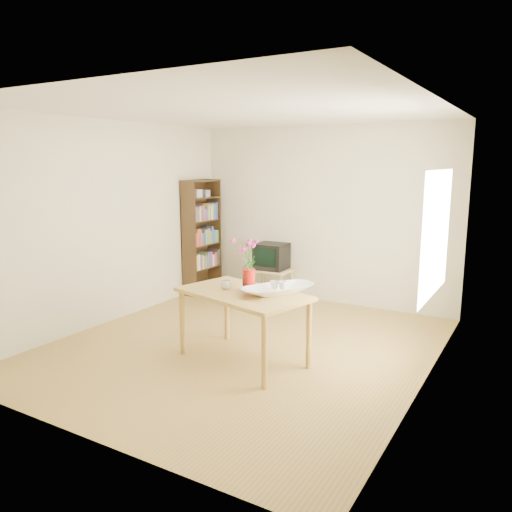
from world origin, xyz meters
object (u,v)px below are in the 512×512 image
Objects in this scene: pitcher at (249,281)px; television at (272,256)px; table at (243,300)px; mug at (226,285)px; bowl at (278,270)px.

television is (-0.95, 2.25, -0.19)m from pitcher.
pitcher is at bearing -69.46° from television.
television is at bearing 125.94° from table.
bowl is (0.55, 0.12, 0.19)m from mug.
pitcher is at bearing -171.88° from bowl.
bowl reaches higher than mug.
mug is 0.23× the size of bowl.
table is 0.21m from pitcher.
television is at bearing 119.78° from bowl.
television is (-0.93, 2.35, -0.00)m from table.
mug is 0.60m from bowl.
mug is 0.25× the size of television.
table is 2.93× the size of bowl.
television is at bearing -68.28° from mug.
bowl reaches higher than television.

